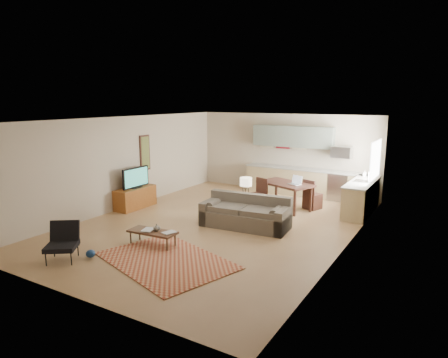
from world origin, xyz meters
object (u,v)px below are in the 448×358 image
Objects in this scene: coffee_table at (153,238)px; console_table at (246,208)px; tv_credenza at (135,198)px; dining_table at (285,196)px; armchair at (61,243)px; sofa at (245,212)px.

console_table is (0.87, 2.76, 0.16)m from coffee_table.
dining_table reaches higher than tv_credenza.
coffee_table is 1.45× the size of armchair.
dining_table is at bearing 28.84° from tv_credenza.
armchair reaches higher than tv_credenza.
tv_credenza is at bearing 135.14° from coffee_table.
armchair is 0.57× the size of tv_credenza.
console_table is 0.41× the size of dining_table.
sofa is 2.12m from dining_table.
sofa is 2.48m from coffee_table.
coffee_table is 0.71× the size of dining_table.
coffee_table is 2.90m from console_table.
dining_table is (3.89, 2.14, 0.09)m from tv_credenza.
dining_table is at bearing 67.84° from coffee_table.
tv_credenza is (-2.51, 2.14, 0.14)m from coffee_table.
armchair is 0.49× the size of dining_table.
coffee_table is 1.71× the size of console_table.
sofa reaches higher than armchair.
armchair is 4.74m from console_table.
coffee_table is (-1.16, -2.18, -0.23)m from sofa.
tv_credenza is at bearing -130.20° from dining_table.
dining_table is at bearing 32.70° from armchair.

